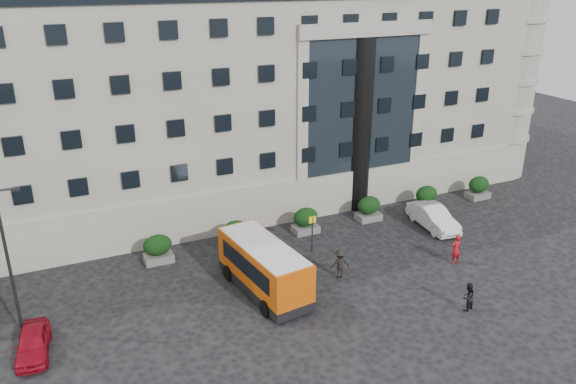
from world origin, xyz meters
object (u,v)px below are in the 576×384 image
object	(u,v)px
hedge_c	(306,220)
hedge_e	(426,197)
street_lamp	(9,258)
hedge_f	(478,187)
pedestrian_a	(456,249)
hedge_b	(236,234)
minibus	(264,266)
pedestrian_c	(340,264)
parked_car_d	(28,238)
hedge_d	(369,208)
parked_car_a	(33,343)
hedge_a	(158,248)
bus_stop_sign	(312,228)
white_taxi	(433,217)
pedestrian_b	(468,297)

from	to	relation	value
hedge_c	hedge_e	size ratio (longest dim) A/B	1.00
hedge_e	street_lamp	size ratio (longest dim) A/B	0.23
street_lamp	hedge_e	bearing A→B (deg)	9.48
hedge_f	street_lamp	xyz separation A→B (m)	(-33.94, -4.80, 3.44)
hedge_c	pedestrian_a	distance (m)	10.35
hedge_b	hedge_c	bearing A→B (deg)	0.00
minibus	pedestrian_c	size ratio (longest dim) A/B	3.92
hedge_f	parked_car_d	world-z (taller)	hedge_f
hedge_d	parked_car_a	size ratio (longest dim) A/B	0.50
hedge_e	pedestrian_c	distance (m)	13.01
hedge_c	hedge_f	xyz separation A→B (m)	(15.60, 0.00, 0.00)
hedge_a	hedge_e	bearing A→B (deg)	0.00
parked_car_a	pedestrian_a	bearing A→B (deg)	3.78
bus_stop_sign	white_taxi	bearing A→B (deg)	-1.60
hedge_c	street_lamp	bearing A→B (deg)	-165.33
hedge_c	parked_car_a	distance (m)	19.14
white_taxi	hedge_c	bearing A→B (deg)	165.46
hedge_d	white_taxi	distance (m)	4.65
pedestrian_a	minibus	bearing A→B (deg)	-11.33
hedge_d	pedestrian_b	world-z (taller)	hedge_d
hedge_c	street_lamp	world-z (taller)	street_lamp
hedge_d	street_lamp	xyz separation A→B (m)	(-23.54, -4.80, 3.44)
parked_car_a	bus_stop_sign	bearing A→B (deg)	19.66
parked_car_d	pedestrian_a	world-z (taller)	pedestrian_a
hedge_c	street_lamp	distance (m)	19.27
bus_stop_sign	hedge_a	bearing A→B (deg)	163.58
street_lamp	white_taxi	bearing A→B (deg)	3.67
hedge_f	minibus	xyz separation A→B (m)	(-21.20, -6.00, 0.69)
hedge_f	pedestrian_b	distance (m)	17.19
pedestrian_b	hedge_a	bearing A→B (deg)	-54.68
hedge_d	hedge_f	world-z (taller)	same
hedge_a	hedge_b	xyz separation A→B (m)	(5.20, 0.00, 0.00)
white_taxi	pedestrian_a	bearing A→B (deg)	-108.05
hedge_f	parked_car_a	world-z (taller)	hedge_f
minibus	hedge_a	bearing A→B (deg)	121.27
hedge_c	parked_car_a	size ratio (longest dim) A/B	0.50
parked_car_a	white_taxi	world-z (taller)	white_taxi
pedestrian_c	hedge_e	bearing A→B (deg)	-139.92
street_lamp	pedestrian_c	bearing A→B (deg)	-5.50
hedge_c	bus_stop_sign	bearing A→B (deg)	-107.82
white_taxi	hedge_e	bearing A→B (deg)	65.83
hedge_b	minibus	distance (m)	6.05
minibus	pedestrian_b	xyz separation A→B (m)	(9.32, -6.41, -0.80)
bus_stop_sign	street_lamp	bearing A→B (deg)	-173.46
hedge_d	minibus	distance (m)	12.38
bus_stop_sign	pedestrian_a	size ratio (longest dim) A/B	1.29
hedge_a	hedge_f	world-z (taller)	same
minibus	pedestrian_b	bearing A→B (deg)	-41.93
hedge_b	pedestrian_c	world-z (taller)	pedestrian_c
street_lamp	pedestrian_c	world-z (taller)	street_lamp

